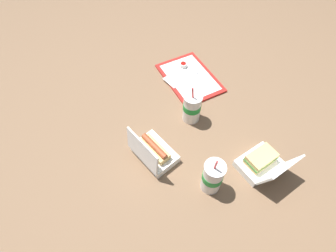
{
  "coord_description": "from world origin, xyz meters",
  "views": [
    {
      "loc": [
        0.72,
        -0.22,
        1.05
      ],
      "look_at": [
        0.01,
        -0.05,
        0.05
      ],
      "focal_mm": 28.0,
      "sensor_mm": 36.0,
      "label": 1
    }
  ],
  "objects_px": {
    "plastic_fork": "(195,67)",
    "ketchup_cup": "(183,65)",
    "clamshell_hotdog_right": "(153,152)",
    "clamshell_sandwich_front": "(261,163)",
    "soda_cup_left": "(212,177)",
    "soda_cup_corner": "(192,107)",
    "food_tray": "(190,78)"
  },
  "relations": [
    {
      "from": "clamshell_hotdog_right",
      "to": "food_tray",
      "type": "bearing_deg",
      "value": 145.45
    },
    {
      "from": "clamshell_hotdog_right",
      "to": "soda_cup_corner",
      "type": "height_order",
      "value": "soda_cup_corner"
    },
    {
      "from": "soda_cup_left",
      "to": "clamshell_hotdog_right",
      "type": "bearing_deg",
      "value": -134.62
    },
    {
      "from": "ketchup_cup",
      "to": "plastic_fork",
      "type": "height_order",
      "value": "ketchup_cup"
    },
    {
      "from": "ketchup_cup",
      "to": "soda_cup_corner",
      "type": "bearing_deg",
      "value": -9.99
    },
    {
      "from": "plastic_fork",
      "to": "clamshell_hotdog_right",
      "type": "bearing_deg",
      "value": -29.44
    },
    {
      "from": "food_tray",
      "to": "clamshell_sandwich_front",
      "type": "height_order",
      "value": "clamshell_sandwich_front"
    },
    {
      "from": "clamshell_sandwich_front",
      "to": "soda_cup_corner",
      "type": "relative_size",
      "value": 1.03
    },
    {
      "from": "plastic_fork",
      "to": "clamshell_sandwich_front",
      "type": "bearing_deg",
      "value": 12.27
    },
    {
      "from": "clamshell_sandwich_front",
      "to": "clamshell_hotdog_right",
      "type": "bearing_deg",
      "value": -110.83
    },
    {
      "from": "plastic_fork",
      "to": "soda_cup_left",
      "type": "height_order",
      "value": "soda_cup_left"
    },
    {
      "from": "plastic_fork",
      "to": "soda_cup_left",
      "type": "bearing_deg",
      "value": -7.05
    },
    {
      "from": "ketchup_cup",
      "to": "clamshell_sandwich_front",
      "type": "bearing_deg",
      "value": 11.69
    },
    {
      "from": "clamshell_hotdog_right",
      "to": "plastic_fork",
      "type": "bearing_deg",
      "value": 144.87
    },
    {
      "from": "food_tray",
      "to": "ketchup_cup",
      "type": "bearing_deg",
      "value": -172.69
    },
    {
      "from": "food_tray",
      "to": "plastic_fork",
      "type": "bearing_deg",
      "value": 141.33
    },
    {
      "from": "clamshell_hotdog_right",
      "to": "soda_cup_corner",
      "type": "relative_size",
      "value": 1.08
    },
    {
      "from": "soda_cup_left",
      "to": "soda_cup_corner",
      "type": "xyz_separation_m",
      "value": [
        -0.37,
        0.03,
        -0.01
      ]
    },
    {
      "from": "food_tray",
      "to": "plastic_fork",
      "type": "xyz_separation_m",
      "value": [
        -0.07,
        0.06,
        0.01
      ]
    },
    {
      "from": "plastic_fork",
      "to": "clamshell_hotdog_right",
      "type": "relative_size",
      "value": 0.46
    },
    {
      "from": "clamshell_hotdog_right",
      "to": "clamshell_sandwich_front",
      "type": "height_order",
      "value": "clamshell_hotdog_right"
    },
    {
      "from": "clamshell_sandwich_front",
      "to": "soda_cup_left",
      "type": "height_order",
      "value": "soda_cup_left"
    },
    {
      "from": "plastic_fork",
      "to": "ketchup_cup",
      "type": "bearing_deg",
      "value": -104.24
    },
    {
      "from": "clamshell_sandwich_front",
      "to": "soda_cup_corner",
      "type": "height_order",
      "value": "soda_cup_corner"
    },
    {
      "from": "plastic_fork",
      "to": "clamshell_hotdog_right",
      "type": "xyz_separation_m",
      "value": [
        0.52,
        -0.36,
        0.03
      ]
    },
    {
      "from": "clamshell_sandwich_front",
      "to": "soda_cup_left",
      "type": "relative_size",
      "value": 0.98
    },
    {
      "from": "ketchup_cup",
      "to": "clamshell_sandwich_front",
      "type": "distance_m",
      "value": 0.72
    },
    {
      "from": "food_tray",
      "to": "soda_cup_left",
      "type": "relative_size",
      "value": 1.79
    },
    {
      "from": "clamshell_sandwich_front",
      "to": "soda_cup_left",
      "type": "bearing_deg",
      "value": -82.73
    },
    {
      "from": "soda_cup_left",
      "to": "food_tray",
      "type": "bearing_deg",
      "value": 170.68
    },
    {
      "from": "ketchup_cup",
      "to": "clamshell_hotdog_right",
      "type": "distance_m",
      "value": 0.62
    },
    {
      "from": "plastic_fork",
      "to": "clamshell_sandwich_front",
      "type": "height_order",
      "value": "clamshell_sandwich_front"
    }
  ]
}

